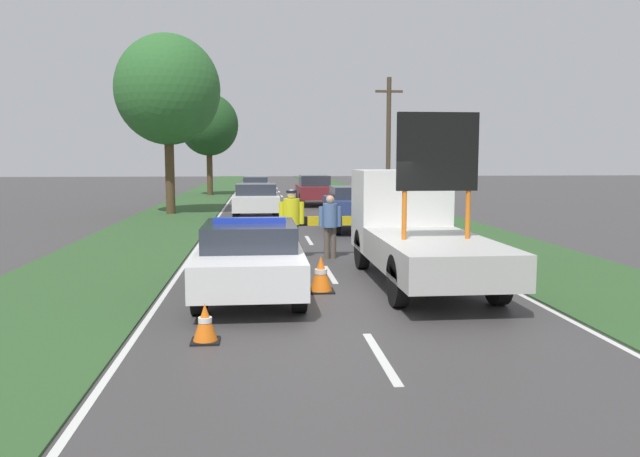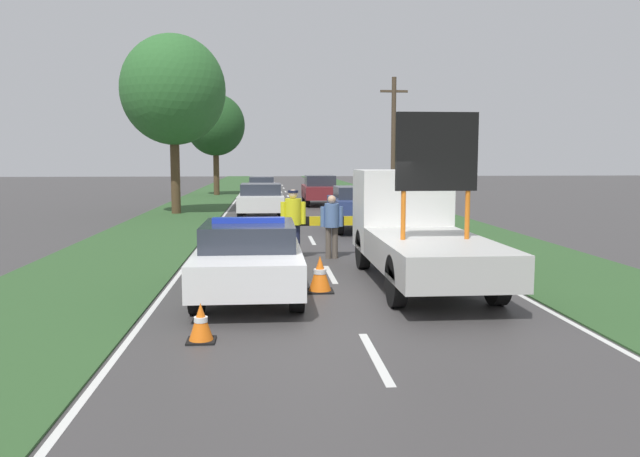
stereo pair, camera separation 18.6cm
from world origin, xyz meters
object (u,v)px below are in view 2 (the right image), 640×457
(traffic_cone_near_police, at_px, (320,274))
(road_barrier, at_px, (327,224))
(police_officer, at_px, (293,218))
(work_truck, at_px, (415,228))
(queued_car_wagon_maroon, at_px, (320,190))
(police_car, at_px, (249,257))
(roadside_tree_near_left, at_px, (215,125))
(pedestrian_civilian, at_px, (332,222))
(traffic_cone_behind_barrier, at_px, (288,240))
(queued_car_hatch_blue, at_px, (359,207))
(utility_pole, at_px, (393,145))
(queued_car_van_white, at_px, (261,199))
(traffic_cone_centre_front, at_px, (397,238))
(traffic_cone_near_truck, at_px, (201,323))
(roadside_tree_near_right, at_px, (173,90))
(queued_car_sedan_silver, at_px, (262,187))

(traffic_cone_near_police, bearing_deg, road_barrier, 83.02)
(police_officer, distance_m, traffic_cone_near_police, 4.04)
(work_truck, xyz_separation_m, queued_car_wagon_maroon, (-0.23, 21.41, -0.25))
(police_car, height_order, roadside_tree_near_left, roadside_tree_near_left)
(queued_car_wagon_maroon, bearing_deg, pedestrian_civilian, 86.19)
(police_car, xyz_separation_m, roadside_tree_near_left, (-3.22, 32.49, 4.12))
(work_truck, height_order, traffic_cone_behind_barrier, work_truck)
(queued_car_hatch_blue, xyz_separation_m, utility_pole, (2.28, 5.27, 2.31))
(traffic_cone_near_police, height_order, queued_car_van_white, queued_car_van_white)
(traffic_cone_centre_front, xyz_separation_m, queued_car_van_white, (-4.00, 9.63, 0.51))
(queued_car_wagon_maroon, relative_size, utility_pole, 0.76)
(work_truck, relative_size, queued_car_van_white, 1.33)
(traffic_cone_near_truck, relative_size, traffic_cone_behind_barrier, 1.11)
(road_barrier, relative_size, traffic_cone_near_truck, 4.92)
(road_barrier, bearing_deg, police_officer, -147.19)
(pedestrian_civilian, relative_size, traffic_cone_behind_barrier, 3.24)
(work_truck, relative_size, utility_pole, 0.98)
(traffic_cone_near_truck, distance_m, queued_car_van_white, 18.63)
(police_car, bearing_deg, traffic_cone_centre_front, 54.93)
(pedestrian_civilian, xyz_separation_m, queued_car_hatch_blue, (1.60, 6.15, -0.11))
(traffic_cone_centre_front, bearing_deg, work_truck, -97.42)
(queued_car_wagon_maroon, height_order, roadside_tree_near_left, roadside_tree_near_left)
(traffic_cone_behind_barrier, distance_m, utility_pole, 11.19)
(police_officer, relative_size, traffic_cone_behind_barrier, 3.56)
(road_barrier, height_order, queued_car_wagon_maroon, queued_car_wagon_maroon)
(work_truck, xyz_separation_m, traffic_cone_near_police, (-2.10, -1.12, -0.76))
(traffic_cone_behind_barrier, distance_m, roadside_tree_near_right, 13.72)
(police_car, xyz_separation_m, queued_car_wagon_maroon, (3.21, 22.68, 0.12))
(pedestrian_civilian, distance_m, traffic_cone_near_truck, 7.62)
(queued_car_sedan_silver, bearing_deg, police_officer, 92.34)
(police_officer, bearing_deg, traffic_cone_centre_front, -160.18)
(traffic_cone_behind_barrier, bearing_deg, police_officer, -87.91)
(work_truck, height_order, pedestrian_civilian, work_truck)
(road_barrier, relative_size, queued_car_wagon_maroon, 0.59)
(roadside_tree_near_left, bearing_deg, police_officer, -81.56)
(queued_car_hatch_blue, bearing_deg, traffic_cone_behind_barrier, 58.65)
(road_barrier, xyz_separation_m, queued_car_van_white, (-1.83, 11.03, -0.07))
(work_truck, xyz_separation_m, roadside_tree_near_right, (-7.32, 16.34, 4.53))
(work_truck, distance_m, roadside_tree_near_right, 18.47)
(pedestrian_civilian, bearing_deg, roadside_tree_near_left, 77.49)
(pedestrian_civilian, height_order, queued_car_hatch_blue, pedestrian_civilian)
(police_officer, height_order, traffic_cone_near_police, police_officer)
(police_car, height_order, queued_car_sedan_silver, police_car)
(pedestrian_civilian, bearing_deg, traffic_cone_near_truck, -132.70)
(road_barrier, xyz_separation_m, queued_car_hatch_blue, (1.69, 5.70, -0.02))
(utility_pole, bearing_deg, roadside_tree_near_left, 118.22)
(work_truck, bearing_deg, police_car, 17.06)
(utility_pole, bearing_deg, police_officer, -113.02)
(police_car, xyz_separation_m, traffic_cone_near_truck, (-0.59, -2.99, -0.45))
(police_car, distance_m, roadside_tree_near_right, 18.69)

